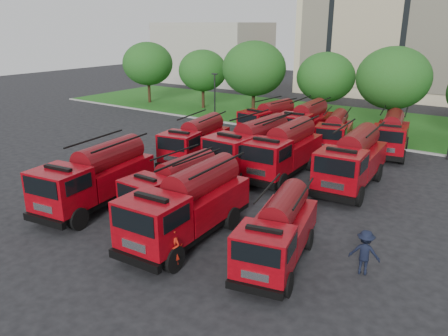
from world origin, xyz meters
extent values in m
plane|color=black|center=(0.00, 0.00, 0.00)|extent=(140.00, 140.00, 0.00)
cube|color=#185416|center=(0.00, 26.00, 0.06)|extent=(70.00, 16.00, 0.12)
cube|color=gray|center=(0.00, 17.90, 0.07)|extent=(70.00, 0.30, 0.14)
cube|color=beige|center=(2.00, 48.00, 12.50)|extent=(30.00, 14.00, 25.00)
cube|color=black|center=(2.00, 40.90, 12.50)|extent=(28.00, 0.15, 22.00)
cube|color=#A8A195|center=(-30.00, 44.00, 5.00)|extent=(18.00, 12.00, 10.00)
cylinder|color=#382314|center=(-24.00, 22.00, 1.31)|extent=(0.36, 0.36, 2.62)
ellipsoid|color=#224D16|center=(-24.00, 22.00, 5.03)|extent=(6.30, 6.30, 5.36)
cylinder|color=#382314|center=(-16.00, 23.00, 1.19)|extent=(0.36, 0.36, 2.38)
ellipsoid|color=#224D16|center=(-16.00, 23.00, 4.56)|extent=(5.71, 5.71, 4.86)
cylinder|color=#382314|center=(-8.00, 21.50, 1.40)|extent=(0.36, 0.36, 2.80)
ellipsoid|color=#224D16|center=(-8.00, 21.50, 5.36)|extent=(6.72, 6.72, 5.71)
cylinder|color=#382314|center=(-1.00, 24.00, 1.22)|extent=(0.36, 0.36, 2.45)
ellipsoid|color=#224D16|center=(-1.00, 24.00, 4.69)|extent=(5.88, 5.88, 5.00)
cylinder|color=#382314|center=(6.00, 22.50, 1.36)|extent=(0.36, 0.36, 2.73)
ellipsoid|color=#224D16|center=(6.00, 22.50, 5.23)|extent=(6.55, 6.55, 5.57)
cylinder|color=black|center=(-10.00, 17.20, 2.50)|extent=(0.14, 0.14, 5.00)
cube|color=black|center=(-10.00, 17.20, 5.05)|extent=(0.60, 0.25, 0.12)
cube|color=black|center=(-2.72, -3.99, 0.69)|extent=(3.46, 7.74, 0.32)
cube|color=black|center=(-2.19, -7.74, 0.64)|extent=(2.68, 0.63, 0.37)
cube|color=#8F040D|center=(-2.36, -6.53, 1.90)|extent=(2.91, 2.69, 2.08)
cube|color=black|center=(-2.20, -7.71, 2.38)|extent=(2.23, 0.36, 0.91)
cube|color=#8F040D|center=(-2.88, -2.82, 1.55)|extent=(3.27, 5.23, 1.39)
cylinder|color=#57080D|center=(-2.88, -2.82, 2.68)|extent=(2.20, 4.66, 1.60)
cylinder|color=black|center=(-3.55, -6.91, 0.59)|extent=(0.53, 1.22, 1.17)
cylinder|color=black|center=(-1.12, -6.57, 0.59)|extent=(0.53, 1.22, 1.17)
cylinder|color=black|center=(-4.20, -2.25, 0.59)|extent=(0.53, 1.22, 1.17)
cylinder|color=black|center=(-1.76, -1.91, 0.59)|extent=(0.53, 1.22, 1.17)
cube|color=black|center=(1.34, -1.97, 0.58)|extent=(2.22, 6.34, 0.27)
cube|color=black|center=(1.26, -5.16, 0.54)|extent=(2.25, 0.28, 0.31)
cube|color=#8F040D|center=(1.28, -4.13, 1.60)|extent=(2.25, 2.03, 1.75)
cube|color=black|center=(1.26, -5.13, 2.00)|extent=(1.89, 0.09, 0.76)
cube|color=#8F040D|center=(1.36, -0.98, 1.30)|extent=(2.31, 4.19, 1.17)
cylinder|color=#57080D|center=(1.36, -0.98, 2.26)|extent=(1.44, 3.81, 1.35)
cylinder|color=black|center=(0.25, -4.28, 0.49)|extent=(0.34, 1.00, 0.99)
cylinder|color=black|center=(2.31, -4.33, 0.49)|extent=(0.34, 1.00, 0.99)
cylinder|color=black|center=(0.34, -0.33, 0.49)|extent=(0.34, 1.00, 0.99)
cylinder|color=black|center=(2.41, -0.38, 0.49)|extent=(0.34, 1.00, 0.99)
cube|color=black|center=(4.02, -4.09, 0.69)|extent=(2.88, 7.60, 0.32)
cube|color=black|center=(4.24, -7.87, 0.64)|extent=(2.68, 0.42, 0.37)
cube|color=#8F040D|center=(4.17, -6.64, 1.89)|extent=(2.74, 2.49, 2.08)
cube|color=black|center=(4.24, -7.83, 2.37)|extent=(2.24, 0.18, 0.91)
cube|color=#8F040D|center=(3.95, -2.92, 1.55)|extent=(2.89, 5.05, 1.39)
cylinder|color=#57080D|center=(3.95, -2.92, 2.68)|extent=(1.86, 4.56, 1.60)
cylinder|color=black|center=(2.95, -6.93, 0.59)|extent=(0.44, 1.19, 1.17)
cylinder|color=black|center=(5.40, -6.78, 0.59)|extent=(0.44, 1.19, 1.17)
cylinder|color=black|center=(2.68, -2.24, 0.59)|extent=(0.44, 1.19, 1.17)
cylinder|color=black|center=(5.13, -2.10, 0.59)|extent=(0.44, 1.19, 1.17)
cube|color=black|center=(8.55, -3.58, 0.58)|extent=(3.40, 6.55, 0.27)
cube|color=black|center=(9.26, -6.67, 0.54)|extent=(2.22, 0.72, 0.31)
cube|color=#8F040D|center=(9.03, -5.67, 1.58)|extent=(2.57, 2.40, 1.74)
cube|color=black|center=(9.26, -6.64, 1.99)|extent=(1.84, 0.46, 0.76)
cube|color=#8F040D|center=(8.33, -2.62, 1.29)|extent=(3.05, 4.49, 1.16)
cylinder|color=#57080D|center=(8.33, -2.62, 2.24)|extent=(2.15, 3.95, 1.34)
cylinder|color=black|center=(8.07, -6.07, 0.49)|extent=(0.52, 1.03, 0.98)
cylinder|color=black|center=(10.07, -5.61, 0.49)|extent=(0.52, 1.03, 0.98)
cylinder|color=black|center=(7.19, -2.24, 0.49)|extent=(0.52, 1.03, 0.98)
cylinder|color=black|center=(9.19, -1.78, 0.49)|extent=(0.52, 1.03, 0.98)
cube|color=black|center=(-3.37, 5.76, 0.64)|extent=(3.41, 7.20, 0.30)
cube|color=black|center=(-2.78, 2.30, 0.59)|extent=(2.48, 0.66, 0.35)
cube|color=#8F040D|center=(-2.97, 3.42, 1.75)|extent=(2.75, 2.55, 1.93)
cube|color=black|center=(-2.78, 2.33, 2.20)|extent=(2.05, 0.40, 0.84)
cube|color=#8F040D|center=(-3.55, 6.83, 1.43)|extent=(3.15, 4.89, 1.28)
cylinder|color=#57080D|center=(-3.55, 6.83, 2.48)|extent=(2.16, 4.34, 1.48)
cylinder|color=black|center=(-4.05, 3.04, 0.54)|extent=(0.52, 1.13, 1.09)
cylinder|color=black|center=(-1.81, 3.42, 0.54)|extent=(0.52, 1.13, 1.09)
cylinder|color=black|center=(-4.79, 7.32, 0.54)|extent=(0.52, 1.13, 1.09)
cylinder|color=black|center=(-2.55, 7.71, 0.54)|extent=(0.52, 1.13, 1.09)
cube|color=black|center=(1.21, 6.22, 0.72)|extent=(2.84, 7.84, 0.33)
cube|color=black|center=(1.06, 2.30, 0.66)|extent=(2.78, 0.38, 0.39)
cube|color=#8F040D|center=(1.11, 3.57, 1.96)|extent=(2.80, 2.54, 2.16)
cube|color=black|center=(1.06, 2.33, 2.46)|extent=(2.32, 0.14, 0.94)
cube|color=#8F040D|center=(1.26, 7.44, 1.60)|extent=(2.90, 5.19, 1.44)
cylinder|color=#57080D|center=(1.26, 7.44, 2.78)|extent=(1.83, 4.71, 1.66)
cylinder|color=black|center=(-0.17, 3.40, 0.61)|extent=(0.43, 1.23, 1.22)
cylinder|color=black|center=(2.37, 3.30, 0.61)|extent=(0.43, 1.23, 1.22)
cylinder|color=black|center=(0.01, 8.26, 0.61)|extent=(0.43, 1.23, 1.22)
cylinder|color=black|center=(2.56, 8.17, 0.61)|extent=(0.43, 1.23, 1.22)
cube|color=black|center=(3.39, 6.73, 0.70)|extent=(2.78, 7.67, 0.32)
cube|color=black|center=(3.54, 2.90, 0.65)|extent=(2.71, 0.38, 0.38)
cube|color=#8F040D|center=(3.49, 4.14, 1.92)|extent=(2.74, 2.48, 2.11)
cube|color=black|center=(3.54, 2.93, 2.41)|extent=(2.27, 0.14, 0.92)
cube|color=#8F040D|center=(3.34, 7.92, 1.57)|extent=(2.84, 5.08, 1.41)
cylinder|color=#57080D|center=(3.34, 7.92, 2.72)|extent=(1.80, 4.61, 1.62)
cylinder|color=black|center=(2.25, 3.87, 0.60)|extent=(0.43, 1.20, 1.19)
cylinder|color=black|center=(4.74, 3.97, 0.60)|extent=(0.43, 1.20, 1.19)
cylinder|color=black|center=(2.07, 8.63, 0.60)|extent=(0.43, 1.20, 1.19)
cylinder|color=black|center=(4.55, 8.73, 0.60)|extent=(0.43, 1.20, 1.19)
cube|color=black|center=(7.96, 7.18, 0.71)|extent=(3.02, 7.75, 0.33)
cube|color=black|center=(8.23, 3.33, 0.65)|extent=(2.72, 0.46, 0.38)
cube|color=#8F040D|center=(8.14, 4.58, 1.93)|extent=(2.82, 2.57, 2.12)
cube|color=black|center=(8.23, 3.37, 2.41)|extent=(2.28, 0.21, 0.92)
cube|color=#8F040D|center=(7.87, 8.37, 1.57)|extent=(3.00, 5.17, 1.41)
cylinder|color=#57080D|center=(7.87, 8.37, 2.73)|extent=(1.94, 4.66, 1.63)
cylinder|color=black|center=(6.91, 4.27, 0.60)|extent=(0.46, 1.22, 1.19)
cylinder|color=black|center=(9.40, 4.45, 0.60)|extent=(0.46, 1.22, 1.19)
cylinder|color=black|center=(6.58, 9.04, 0.60)|extent=(0.46, 1.22, 1.19)
cylinder|color=black|center=(9.06, 9.21, 0.60)|extent=(0.46, 1.22, 1.19)
cube|color=black|center=(-2.80, 15.80, 0.62)|extent=(2.82, 6.86, 0.29)
cube|color=black|center=(-3.12, 12.42, 0.57)|extent=(2.40, 0.46, 0.33)
cube|color=#8F040D|center=(-3.02, 13.52, 1.70)|extent=(2.53, 2.31, 1.86)
cube|color=black|center=(-3.12, 12.45, 2.12)|extent=(2.00, 0.24, 0.81)
cube|color=#8F040D|center=(-2.70, 16.84, 1.38)|extent=(2.74, 4.59, 1.24)
cylinder|color=#57080D|center=(-2.70, 16.84, 2.40)|extent=(1.80, 4.13, 1.43)
cylinder|color=black|center=(-4.13, 13.43, 0.53)|extent=(0.43, 1.08, 1.05)
cylinder|color=black|center=(-1.94, 13.22, 0.53)|extent=(0.43, 1.08, 1.05)
cylinder|color=black|center=(-3.73, 17.61, 0.53)|extent=(0.43, 1.08, 1.05)
cylinder|color=black|center=(-1.55, 17.41, 0.53)|extent=(0.43, 1.08, 1.05)
cube|color=black|center=(0.83, 15.60, 0.68)|extent=(2.85, 7.48, 0.31)
cube|color=black|center=(1.05, 11.88, 0.63)|extent=(2.64, 0.42, 0.37)
cube|color=#8F040D|center=(0.98, 13.08, 1.86)|extent=(2.71, 2.46, 2.05)
cube|color=black|center=(1.05, 11.91, 2.34)|extent=(2.20, 0.18, 0.89)
cube|color=#8F040D|center=(0.76, 16.75, 1.52)|extent=(2.86, 4.97, 1.36)
cylinder|color=#57080D|center=(0.76, 16.75, 2.64)|extent=(1.84, 4.50, 1.57)
cylinder|color=black|center=(-0.21, 12.80, 0.58)|extent=(0.44, 1.17, 1.15)
cylinder|color=black|center=(2.20, 12.94, 0.58)|extent=(0.44, 1.17, 1.15)
cylinder|color=black|center=(-0.49, 17.41, 0.58)|extent=(0.44, 1.17, 1.15)
cylinder|color=black|center=(1.92, 17.56, 0.58)|extent=(0.44, 1.17, 1.15)
cube|color=black|center=(3.84, 14.78, 0.59)|extent=(3.47, 6.66, 0.27)
cube|color=black|center=(4.57, 11.64, 0.54)|extent=(2.26, 0.74, 0.32)
cube|color=#8F040D|center=(4.34, 12.66, 1.61)|extent=(2.62, 2.45, 1.77)
cube|color=black|center=(4.57, 11.67, 2.02)|extent=(1.87, 0.48, 0.77)
cube|color=#8F040D|center=(3.62, 15.75, 1.32)|extent=(3.11, 4.57, 1.18)
cylinder|color=#57080D|center=(3.62, 15.75, 2.28)|extent=(2.19, 4.02, 1.36)
cylinder|color=black|center=(3.36, 12.25, 0.50)|extent=(0.54, 1.04, 1.00)
cylinder|color=black|center=(5.39, 12.72, 0.50)|extent=(0.54, 1.04, 1.00)
cylinder|color=black|center=(2.46, 16.14, 0.50)|extent=(0.54, 1.04, 1.00)
cylinder|color=black|center=(4.49, 16.61, 0.50)|extent=(0.54, 1.04, 1.00)
cube|color=black|center=(7.89, 16.29, 0.63)|extent=(3.44, 7.08, 0.29)
cube|color=black|center=(8.52, 12.91, 0.58)|extent=(2.43, 0.68, 0.34)
cube|color=#8F040D|center=(8.32, 14.01, 1.72)|extent=(2.73, 2.53, 1.89)
cube|color=black|center=(8.52, 12.94, 2.16)|extent=(2.01, 0.42, 0.82)
cube|color=#8F040D|center=(7.70, 17.34, 1.41)|extent=(3.15, 4.82, 1.26)
cylinder|color=#57080D|center=(7.70, 17.34, 2.44)|extent=(2.18, 4.27, 1.45)
cylinder|color=black|center=(7.26, 13.61, 0.53)|extent=(0.53, 1.11, 1.07)
cylinder|color=black|center=(9.45, 14.02, 0.53)|extent=(0.53, 1.11, 1.07)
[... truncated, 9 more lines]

